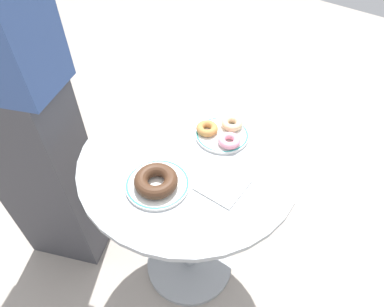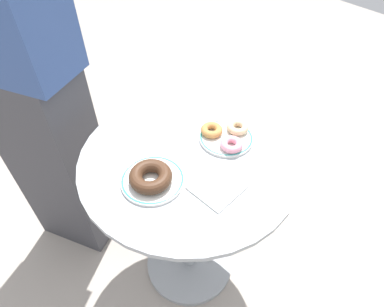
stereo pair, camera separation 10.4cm
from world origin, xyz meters
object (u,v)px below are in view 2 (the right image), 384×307
(donut_old_fashioned, at_px, (212,130))
(plate_right, at_px, (226,138))
(donut_chocolate, at_px, (151,177))
(donut_glazed, at_px, (238,127))
(plate_left, at_px, (153,180))
(cafe_table, at_px, (189,203))
(paper_napkin, at_px, (217,187))
(person_figure, at_px, (25,84))
(donut_pink_frosted, at_px, (232,144))

(donut_old_fashioned, bearing_deg, plate_right, -62.11)
(plate_right, bearing_deg, donut_chocolate, 178.77)
(donut_glazed, xyz_separation_m, donut_old_fashioned, (-0.08, 0.05, 0.00))
(plate_left, bearing_deg, plate_right, -2.23)
(plate_left, distance_m, donut_old_fashioned, 0.28)
(cafe_table, relative_size, plate_right, 4.07)
(paper_napkin, distance_m, person_figure, 0.74)
(plate_left, bearing_deg, donut_chocolate, -148.79)
(plate_left, bearing_deg, person_figure, 103.74)
(donut_chocolate, relative_size, donut_glazed, 1.72)
(plate_right, relative_size, donut_old_fashioned, 2.45)
(donut_pink_frosted, bearing_deg, donut_glazed, 30.81)
(donut_chocolate, bearing_deg, donut_pink_frosted, -10.70)
(donut_old_fashioned, height_order, person_figure, person_figure)
(cafe_table, relative_size, donut_chocolate, 5.82)
(cafe_table, xyz_separation_m, donut_pink_frosted, (0.12, -0.07, 0.28))
(donut_glazed, xyz_separation_m, paper_napkin, (-0.22, -0.13, -0.02))
(donut_pink_frosted, xyz_separation_m, person_figure, (-0.41, 0.60, 0.10))
(cafe_table, distance_m, paper_napkin, 0.30)
(donut_old_fashioned, xyz_separation_m, person_figure, (-0.40, 0.51, 0.10))
(donut_old_fashioned, xyz_separation_m, donut_pink_frosted, (0.00, -0.09, 0.00))
(plate_right, distance_m, donut_chocolate, 0.31)
(cafe_table, xyz_separation_m, person_figure, (-0.28, 0.53, 0.38))
(plate_right, height_order, donut_glazed, donut_glazed)
(donut_old_fashioned, distance_m, person_figure, 0.66)
(plate_left, distance_m, donut_pink_frosted, 0.28)
(donut_glazed, relative_size, person_figure, 0.04)
(plate_right, height_order, paper_napkin, plate_right)
(donut_glazed, height_order, person_figure, person_figure)
(plate_left, height_order, donut_glazed, donut_glazed)
(plate_right, xyz_separation_m, person_figure, (-0.43, 0.55, 0.12))
(donut_chocolate, bearing_deg, plate_right, -1.23)
(donut_chocolate, bearing_deg, paper_napkin, -45.26)
(plate_right, relative_size, paper_napkin, 1.35)
(cafe_table, bearing_deg, donut_old_fashioned, 11.36)
(plate_right, bearing_deg, plate_left, 177.77)
(person_figure, bearing_deg, donut_chocolate, -77.20)
(donut_chocolate, distance_m, donut_pink_frosted, 0.29)
(donut_glazed, distance_m, donut_pink_frosted, 0.09)
(plate_right, bearing_deg, cafe_table, 171.84)
(plate_right, relative_size, person_figure, 0.10)
(donut_pink_frosted, relative_size, person_figure, 0.04)
(plate_right, height_order, person_figure, person_figure)
(donut_chocolate, xyz_separation_m, person_figure, (-0.12, 0.55, 0.10))
(donut_glazed, relative_size, paper_napkin, 0.55)
(donut_pink_frosted, xyz_separation_m, paper_napkin, (-0.14, -0.09, -0.02))
(plate_left, distance_m, paper_napkin, 0.19)
(donut_old_fashioned, relative_size, paper_napkin, 0.55)
(donut_old_fashioned, relative_size, person_figure, 0.04)
(donut_glazed, distance_m, paper_napkin, 0.26)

